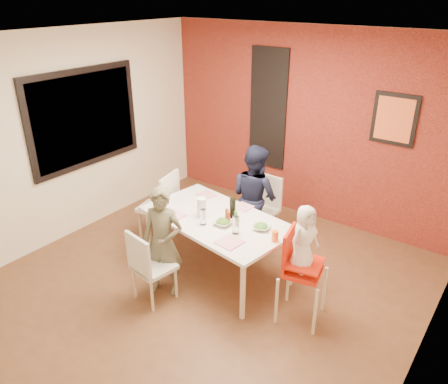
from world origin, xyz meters
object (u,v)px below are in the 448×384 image
Objects in this scene: child_near at (163,242)px; chair_near at (148,264)px; dining_table at (217,223)px; paper_towel_roll at (202,208)px; child_far at (254,197)px; wine_bottle at (233,209)px; chair_far at (264,204)px; high_chair at (299,267)px; chair_left at (163,203)px; toddler at (304,239)px.

chair_near is at bearing -114.10° from child_near.
dining_table is 7.77× the size of paper_towel_roll.
wine_bottle is at bearing 117.08° from child_far.
wine_bottle is at bearing 39.51° from child_near.
chair_far is 1.17m from paper_towel_roll.
child_far reaches higher than paper_towel_roll.
high_chair is 0.79× the size of child_near.
child_far is at bearing 79.35° from paper_towel_roll.
chair_left is 1.25m from wine_bottle.
paper_towel_roll is (-0.32, -0.16, -0.01)m from wine_bottle.
wine_bottle is (-1.00, 0.22, -0.08)m from toddler.
child_far is 2.01× the size of toddler.
wine_bottle reaches higher than chair_left.
child_near is 1.45m from child_far.
high_chair is at bearing 154.97° from child_far.
high_chair is (1.39, 0.73, 0.13)m from chair_near.
chair_far is (0.27, 1.90, 0.02)m from chair_near.
child_near is 0.86m from wine_bottle.
chair_far is at bearing 32.11° from high_chair.
chair_far is at bearing 89.13° from dining_table.
child_near reaches higher than chair_left.
toddler is 2.66× the size of wine_bottle.
paper_towel_roll is at bearing -88.12° from chair_near.
toddler is (0.03, 0.01, 0.33)m from high_chair.
chair_near is 1.33m from chair_left.
wine_bottle is (0.42, 0.96, 0.38)m from chair_near.
chair_far is 0.63× the size of child_far.
chair_near is 0.85× the size of high_chair.
child_near reaches higher than chair_far.
chair_left is at bearing 174.75° from wine_bottle.
high_chair is 1.31m from paper_towel_roll.
toddler reaches higher than wine_bottle.
wine_bottle is at bearing 95.71° from toddler.
high_chair is 0.72× the size of child_far.
chair_left is at bearing 99.68° from toddler.
chair_left is 0.69× the size of child_far.
wine_bottle is at bearing 72.51° from chair_left.
wine_bottle is at bearing 27.01° from paper_towel_roll.
high_chair is at bearing -44.25° from chair_far.
high_chair reaches higher than chair_near.
chair_far is 0.31m from child_far.
toddler is (2.21, -0.33, 0.40)m from chair_left.
chair_left is at bearing 69.46° from high_chair.
paper_towel_roll is at bearing -150.12° from dining_table.
child_far is 5.77× the size of paper_towel_roll.
child_far reaches higher than chair_near.
child_near is 0.61m from paper_towel_roll.
wine_bottle is (-0.97, 0.23, 0.25)m from high_chair.
chair_far is 3.65× the size of paper_towel_roll.
high_chair is 1.46m from child_near.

